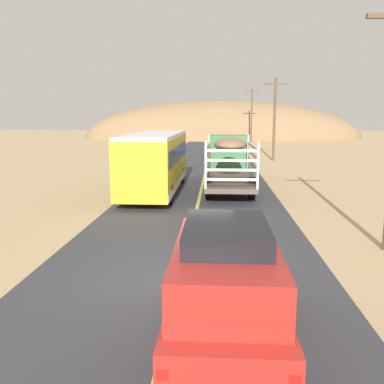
% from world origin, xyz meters
% --- Properties ---
extents(ground_plane, '(240.00, 240.00, 0.00)m').
position_xyz_m(ground_plane, '(0.00, 0.00, 0.00)').
color(ground_plane, tan).
extents(road_surface, '(8.00, 120.00, 0.02)m').
position_xyz_m(road_surface, '(0.00, 0.00, 0.01)').
color(road_surface, '#38383D').
rests_on(road_surface, ground).
extents(road_centre_line, '(0.16, 117.60, 0.00)m').
position_xyz_m(road_centre_line, '(0.00, 0.00, 0.02)').
color(road_centre_line, '#D8CC4C').
rests_on(road_centre_line, road_surface).
extents(suv_near, '(1.90, 4.62, 2.29)m').
position_xyz_m(suv_near, '(1.08, -2.43, 1.15)').
color(suv_near, '#B2261E').
rests_on(suv_near, road_surface).
extents(livestock_truck, '(2.53, 9.70, 3.02)m').
position_xyz_m(livestock_truck, '(1.56, 15.74, 1.79)').
color(livestock_truck, '#3F7F4C').
rests_on(livestock_truck, road_surface).
extents(bus, '(2.54, 10.00, 3.21)m').
position_xyz_m(bus, '(-2.45, 12.86, 1.75)').
color(bus, gold).
rests_on(bus, road_surface).
extents(car_far, '(1.80, 4.40, 1.46)m').
position_xyz_m(car_far, '(1.98, 39.38, 0.69)').
color(car_far, '#264C8C').
rests_on(car_far, road_surface).
extents(power_pole_mid, '(2.20, 0.24, 7.70)m').
position_xyz_m(power_pole_mid, '(6.21, 30.17, 4.14)').
color(power_pole_mid, brown).
rests_on(power_pole_mid, ground).
extents(power_pole_far, '(2.20, 0.24, 8.70)m').
position_xyz_m(power_pole_far, '(6.21, 56.99, 4.65)').
color(power_pole_far, brown).
rests_on(power_pole_far, ground).
extents(distant_hill, '(52.95, 16.82, 14.67)m').
position_xyz_m(distant_hill, '(1.46, 70.20, 0.00)').
color(distant_hill, '#8D6E4C').
rests_on(distant_hill, ground).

